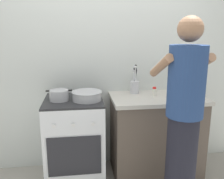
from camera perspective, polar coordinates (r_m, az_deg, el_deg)
The scene contains 9 objects.
back_wall at distance 2.83m, azimuth 1.97°, elevation 6.80°, with size 3.20×0.10×2.50m.
countertop at distance 2.79m, azimuth 10.32°, elevation -10.55°, with size 1.00×0.60×0.90m.
stove_range at distance 2.66m, azimuth -8.83°, elevation -11.75°, with size 0.60×0.62×0.90m.
pot at distance 2.49m, azimuth -12.47°, elevation -1.35°, with size 0.26×0.19×0.11m.
mixing_bowl at distance 2.45m, azimuth -5.98°, elevation -1.38°, with size 0.31×0.31×0.09m.
utensil_crock at distance 2.72m, azimuth 5.40°, elevation 1.24°, with size 0.10×0.10×0.33m.
spice_bottle at distance 2.65m, azimuth 10.02°, elevation -0.48°, with size 0.04×0.04×0.10m.
oil_bottle at distance 2.63m, azimuth 15.80°, elevation 0.38°, with size 0.06×0.06×0.25m.
person at distance 2.10m, azimuth 16.64°, elevation -7.07°, with size 0.41×0.50×1.70m.
Camera 1 is at (-0.28, -2.27, 1.57)m, focal length 38.41 mm.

